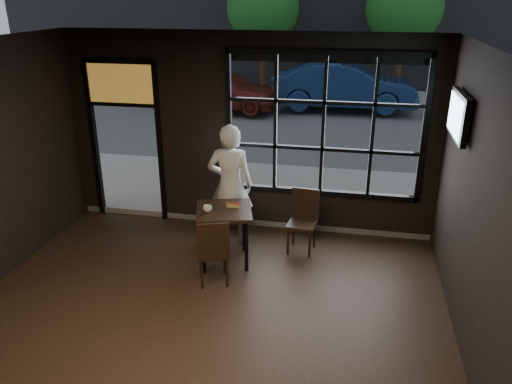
% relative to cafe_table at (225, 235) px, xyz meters
% --- Properties ---
extents(floor, '(6.00, 7.00, 0.02)m').
position_rel_cafe_table_xyz_m(floor, '(0.07, -2.22, -0.43)').
color(floor, black).
rests_on(floor, ground).
extents(ceiling, '(6.00, 7.00, 0.02)m').
position_rel_cafe_table_xyz_m(ceiling, '(0.07, -2.22, 2.79)').
color(ceiling, black).
rests_on(ceiling, ground).
extents(wall_right, '(0.04, 7.00, 3.20)m').
position_rel_cafe_table_xyz_m(wall_right, '(3.07, -2.22, 1.18)').
color(wall_right, black).
rests_on(wall_right, ground).
extents(window_frame, '(3.06, 0.12, 2.28)m').
position_rel_cafe_table_xyz_m(window_frame, '(1.27, 1.28, 1.38)').
color(window_frame, black).
rests_on(window_frame, ground).
extents(stained_transom, '(1.20, 0.06, 0.70)m').
position_rel_cafe_table_xyz_m(stained_transom, '(-2.03, 1.28, 1.93)').
color(stained_transom, orange).
rests_on(stained_transom, ground).
extents(street_asphalt, '(60.00, 41.00, 0.04)m').
position_rel_cafe_table_xyz_m(street_asphalt, '(0.07, 21.78, -0.44)').
color(street_asphalt, '#545456').
rests_on(street_asphalt, ground).
extents(cafe_table, '(0.96, 0.96, 0.84)m').
position_rel_cafe_table_xyz_m(cafe_table, '(0.00, 0.00, 0.00)').
color(cafe_table, black).
rests_on(cafe_table, floor).
extents(chair_near, '(0.54, 0.54, 0.96)m').
position_rel_cafe_table_xyz_m(chair_near, '(-0.01, -0.57, 0.06)').
color(chair_near, black).
rests_on(chair_near, floor).
extents(chair_window, '(0.46, 0.46, 0.96)m').
position_rel_cafe_table_xyz_m(chair_window, '(1.07, 0.55, 0.06)').
color(chair_window, black).
rests_on(chair_window, floor).
extents(man, '(0.74, 0.53, 1.92)m').
position_rel_cafe_table_xyz_m(man, '(-0.06, 0.64, 0.54)').
color(man, silver).
rests_on(man, floor).
extents(hotdog, '(0.20, 0.08, 0.06)m').
position_rel_cafe_table_xyz_m(hotdog, '(0.11, 0.11, 0.45)').
color(hotdog, tan).
rests_on(hotdog, cafe_table).
extents(cup, '(0.14, 0.14, 0.10)m').
position_rel_cafe_table_xyz_m(cup, '(-0.20, -0.13, 0.46)').
color(cup, silver).
rests_on(cup, cafe_table).
extents(tv, '(0.11, 0.98, 0.57)m').
position_rel_cafe_table_xyz_m(tv, '(3.00, 0.15, 1.88)').
color(tv, black).
rests_on(tv, wall_right).
extents(navy_car, '(4.70, 1.72, 1.54)m').
position_rel_cafe_table_xyz_m(navy_car, '(1.32, 10.45, 0.45)').
color(navy_car, '#102347').
rests_on(navy_car, street_asphalt).
extents(maroon_car, '(4.14, 2.04, 1.36)m').
position_rel_cafe_table_xyz_m(maroon_car, '(-2.67, 9.64, 0.36)').
color(maroon_car, '#5B1D19').
rests_on(maroon_car, street_asphalt).
extents(tree_left, '(2.64, 2.64, 4.50)m').
position_rel_cafe_table_xyz_m(tree_left, '(-1.81, 12.71, 2.75)').
color(tree_left, '#332114').
rests_on(tree_left, street_asphalt).
extents(tree_right, '(2.67, 2.67, 4.55)m').
position_rel_cafe_table_xyz_m(tree_right, '(3.17, 12.91, 2.79)').
color(tree_right, '#332114').
rests_on(tree_right, street_asphalt).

